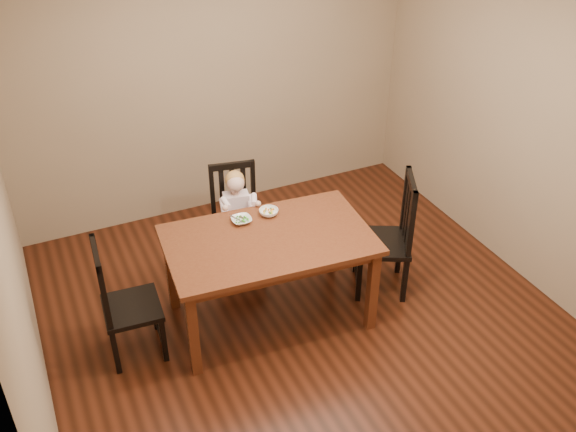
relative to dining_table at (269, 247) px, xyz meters
name	(u,v)px	position (x,y,z in m)	size (l,w,h in m)	color
room	(307,172)	(0.25, -0.13, 0.66)	(4.01, 4.01, 2.71)	#451C0E
dining_table	(269,247)	(0.00, 0.00, 0.00)	(1.63, 1.06, 0.78)	#4D2212
chair_child	(236,220)	(0.03, 0.79, -0.22)	(0.49, 0.47, 0.97)	black
chair_left	(124,303)	(-1.12, 0.08, -0.21)	(0.44, 0.46, 0.99)	black
chair_right	(389,237)	(1.06, -0.06, -0.18)	(0.60, 0.61, 1.07)	black
toddler	(237,211)	(0.02, 0.74, -0.10)	(0.29, 0.36, 0.50)	silver
bowl_peas	(241,220)	(-0.11, 0.28, 0.11)	(0.16, 0.16, 0.04)	white
bowl_veg	(269,212)	(0.13, 0.29, 0.11)	(0.15, 0.15, 0.05)	white
fork	(237,220)	(-0.15, 0.27, 0.14)	(0.08, 0.09, 0.04)	silver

